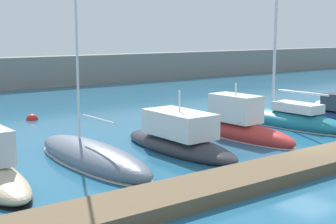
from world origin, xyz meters
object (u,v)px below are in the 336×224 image
at_px(sailboat_slate_third, 92,156).
at_px(mooring_buoy_red, 32,120).
at_px(sailboat_teal_sixth, 287,118).
at_px(motorboat_red_fifth, 242,126).
at_px(motorboat_charcoal_fourth, 178,139).

bearing_deg(sailboat_slate_third, mooring_buoy_red, -10.67).
bearing_deg(sailboat_teal_sixth, sailboat_slate_third, 90.59).
bearing_deg(motorboat_red_fifth, sailboat_teal_sixth, -81.18).
xyz_separation_m(sailboat_slate_third, sailboat_teal_sixth, (13.52, 0.70, 0.14)).
relative_size(sailboat_slate_third, motorboat_red_fifth, 2.10).
relative_size(sailboat_teal_sixth, mooring_buoy_red, 20.33).
xyz_separation_m(motorboat_charcoal_fourth, sailboat_teal_sixth, (9.09, 1.02, -0.08)).
height_order(motorboat_charcoal_fourth, mooring_buoy_red, motorboat_charcoal_fourth).
xyz_separation_m(motorboat_red_fifth, mooring_buoy_red, (-6.58, 12.07, -0.67)).
distance_m(motorboat_charcoal_fourth, motorboat_red_fifth, 4.21).
bearing_deg(motorboat_red_fifth, motorboat_charcoal_fourth, 86.63).
bearing_deg(mooring_buoy_red, motorboat_red_fifth, -61.42).
bearing_deg(sailboat_slate_third, sailboat_teal_sixth, -87.76).
relative_size(motorboat_charcoal_fourth, mooring_buoy_red, 10.00).
distance_m(motorboat_charcoal_fourth, mooring_buoy_red, 12.30).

